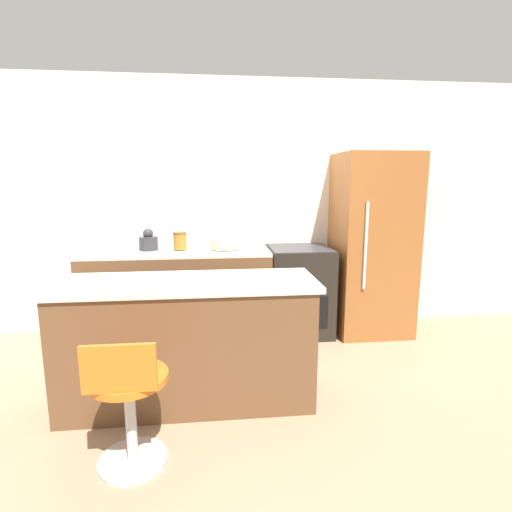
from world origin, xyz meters
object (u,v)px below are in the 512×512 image
(refrigerator, at_px, (372,245))
(kettle, at_px, (148,241))
(stool_chair, at_px, (129,403))
(mixing_bowl, at_px, (225,244))
(oven_range, at_px, (299,291))

(refrigerator, bearing_deg, kettle, 178.86)
(refrigerator, bearing_deg, stool_chair, -138.59)
(mixing_bowl, bearing_deg, kettle, 180.00)
(oven_range, relative_size, stool_chair, 1.15)
(kettle, bearing_deg, mixing_bowl, 0.00)
(oven_range, distance_m, refrigerator, 0.88)
(stool_chair, bearing_deg, mixing_bowl, 72.67)
(stool_chair, bearing_deg, oven_range, 54.23)
(mixing_bowl, bearing_deg, stool_chair, -107.33)
(stool_chair, height_order, mixing_bowl, mixing_bowl)
(stool_chair, xyz_separation_m, kettle, (-0.15, 1.90, 0.60))
(kettle, relative_size, mixing_bowl, 0.73)
(oven_range, height_order, stool_chair, oven_range)
(stool_chair, relative_size, kettle, 3.66)
(oven_range, xyz_separation_m, kettle, (-1.50, 0.02, 0.54))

